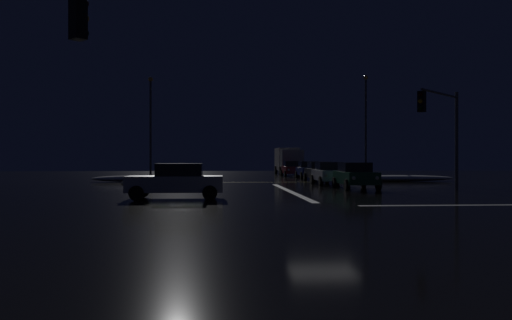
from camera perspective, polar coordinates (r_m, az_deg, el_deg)
The scene contains 15 objects.
ground at distance 20.14m, azimuth 7.15°, elevation -5.07°, with size 120.00×120.00×0.10m, color black.
stop_line_north at distance 29.19m, azimuth 3.65°, elevation -3.36°, with size 0.35×15.83×0.01m.
centre_line_ns at distance 40.70m, azimuth 1.48°, elevation -2.39°, with size 22.00×0.15×0.01m.
snow_bank_left_curb at distance 42.00m, azimuth -12.37°, elevation -1.97°, with size 7.38×1.50×0.51m.
snow_bank_right_curb at distance 43.39m, azimuth 14.66°, elevation -1.91°, with size 9.55×1.50×0.50m.
sedan_green at distance 31.91m, azimuth 10.61°, elevation -1.64°, with size 2.02×4.33×1.57m.
sedan_white at distance 36.88m, azimuth 7.87°, elevation -1.40°, with size 2.02×4.33×1.57m.
sedan_black at distance 42.17m, azimuth 6.83°, elevation -1.22°, with size 2.02×4.33×1.57m.
sedan_blue at distance 48.60m, azimuth 5.67°, elevation -1.05°, with size 2.02×4.33×1.57m.
sedan_red at distance 54.83m, azimuth 3.90°, elevation -0.92°, with size 2.02×4.33×1.57m.
box_truck at distance 61.97m, azimuth 3.46°, elevation 0.04°, with size 2.68×8.28×3.08m.
sedan_silver_crossing at distance 23.74m, azimuth -8.58°, elevation -2.23°, with size 4.33×2.02×1.57m.
traffic_signal_ne at distance 30.30m, azimuth 19.30°, elevation 4.12°, with size 3.66×3.66×5.57m.
streetlamp_right_far at distance 52.57m, azimuth 11.69°, elevation 4.32°, with size 0.44×0.44×9.89m.
streetlamp_left_far at distance 51.02m, azimuth -11.24°, elevation 4.23°, with size 0.44×0.44×9.50m.
Camera 1 is at (-3.88, -19.69, 1.76)m, focal length 37.32 mm.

